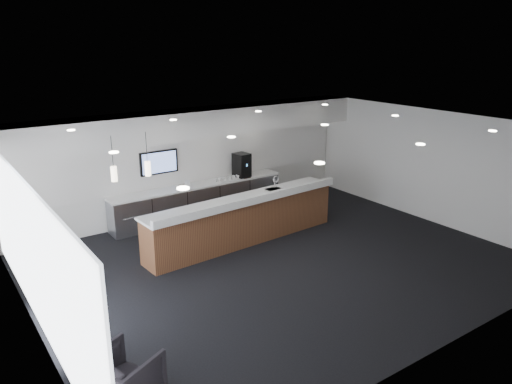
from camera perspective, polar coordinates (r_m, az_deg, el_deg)
ground at (r=11.17m, az=2.65°, el=-8.12°), size 10.00×10.00×0.00m
ceiling at (r=10.25m, az=2.88°, el=7.21°), size 10.00×8.00×0.02m
back_wall at (r=13.87m, az=-7.40°, el=3.43°), size 10.00×0.02×3.00m
left_wall at (r=8.70m, az=-24.50°, el=-6.60°), size 0.02×8.00×3.00m
right_wall at (r=14.13m, az=19.06°, el=2.87°), size 0.02×8.00×3.00m
soffit_bulkhead at (r=13.25m, az=-6.67°, el=7.89°), size 10.00×0.90×0.70m
alcove_panel at (r=13.82m, az=-7.35°, el=3.81°), size 9.80×0.06×1.40m
window_blinds_wall at (r=8.71m, az=-24.25°, el=-6.56°), size 0.04×7.36×2.55m
back_credenza at (r=13.84m, az=-6.54°, el=-0.97°), size 5.06×0.66×0.95m
wall_tv at (r=13.33m, az=-11.03°, el=3.35°), size 1.05×0.08×0.62m
pendant_left at (r=9.88m, az=-11.17°, el=2.06°), size 0.12×0.12×0.30m
pendant_right at (r=9.64m, az=-14.96°, el=1.40°), size 0.12×0.12×0.30m
ceiling_can_lights at (r=10.25m, az=2.88°, el=7.04°), size 7.00×5.00×0.02m
service_counter at (r=12.07m, az=-1.42°, el=-3.15°), size 5.26×1.18×1.49m
coffee_machine at (r=14.29m, az=-1.65°, el=3.10°), size 0.43×0.54×0.68m
info_sign_left at (r=13.47m, az=-7.81°, el=0.99°), size 0.14×0.06×0.19m
info_sign_right at (r=14.31m, az=-1.33°, el=2.26°), size 0.19×0.08×0.26m
armchair at (r=7.41m, az=-14.83°, el=-19.86°), size 1.12×1.11×0.77m
lounge_guest at (r=8.08m, az=-19.44°, el=-13.30°), size 0.40×0.60×1.63m
cup_0 at (r=14.34m, az=-1.14°, el=1.96°), size 0.10×0.10×0.10m
cup_1 at (r=14.26m, az=-1.61°, el=1.88°), size 0.15×0.15×0.10m
cup_2 at (r=14.19m, az=-2.08°, el=1.79°), size 0.13×0.13×0.10m
cup_3 at (r=14.12m, az=-2.56°, el=1.70°), size 0.13×0.13×0.10m
cup_4 at (r=14.05m, az=-3.04°, el=1.61°), size 0.14×0.14×0.10m
cup_5 at (r=13.97m, az=-3.53°, el=1.52°), size 0.11×0.11×0.10m
cup_6 at (r=13.91m, az=-4.02°, el=1.43°), size 0.15×0.15×0.10m
cup_7 at (r=13.84m, az=-4.52°, el=1.34°), size 0.12×0.12×0.10m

